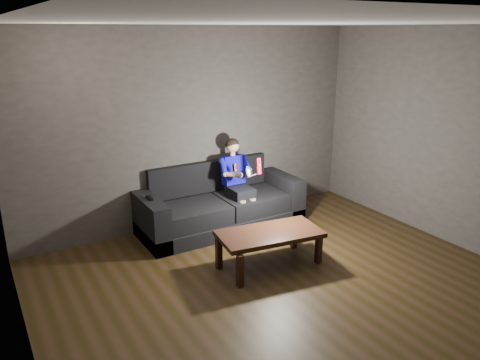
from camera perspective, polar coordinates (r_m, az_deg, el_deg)
floor at (r=4.96m, az=7.91°, el=-14.52°), size 5.00×5.00×0.00m
back_wall at (r=6.45m, az=-5.48°, el=6.26°), size 5.00×0.04×2.70m
left_wall at (r=3.48m, az=-25.50°, el=-5.79°), size 0.04×5.00×2.70m
right_wall at (r=6.24m, az=26.87°, el=3.99°), size 0.04×5.00×2.70m
ceiling at (r=4.19m, az=9.56°, el=18.43°), size 5.00×5.00×0.02m
sofa at (r=6.54m, az=-2.64°, el=-3.26°), size 2.26×0.98×0.87m
child at (r=6.45m, az=-0.41°, el=0.66°), size 0.45×0.55×1.11m
wii_remote_red at (r=6.09m, az=2.30°, el=1.72°), size 0.07×0.09×0.22m
nunchuk_white at (r=6.02m, az=0.99°, el=1.05°), size 0.07×0.10×0.15m
wii_remote_black at (r=5.96m, az=-10.98°, el=-2.15°), size 0.04×0.16×0.03m
coffee_table at (r=5.43m, az=3.63°, el=-6.87°), size 1.25×0.75×0.43m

